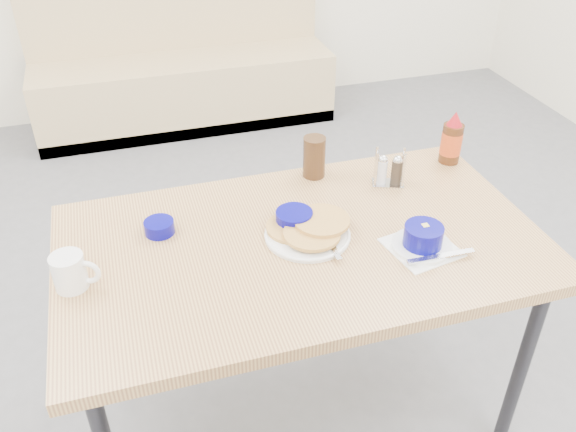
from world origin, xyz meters
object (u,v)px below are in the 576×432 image
object	(u,v)px
dining_table	(302,257)
syrup_bottle	(452,140)
creamer_bowl	(159,227)
butter_bowl	(294,219)
condiment_caddy	(389,172)
amber_tumbler	(314,157)
grits_setting	(423,239)
booth_bench	(182,69)
coffee_mug	(71,271)
pancake_plate	(308,231)

from	to	relation	value
dining_table	syrup_bottle	world-z (taller)	syrup_bottle
creamer_bowl	butter_bowl	xyz separation A→B (m)	(0.39, -0.08, 0.01)
condiment_caddy	syrup_bottle	world-z (taller)	syrup_bottle
syrup_bottle	dining_table	bearing A→B (deg)	-155.34
dining_table	amber_tumbler	world-z (taller)	amber_tumbler
grits_setting	syrup_bottle	distance (m)	0.54
booth_bench	dining_table	distance (m)	2.56
butter_bowl	amber_tumbler	world-z (taller)	amber_tumbler
coffee_mug	dining_table	bearing A→B (deg)	1.64
amber_tumbler	syrup_bottle	xyz separation A→B (m)	(0.49, -0.05, 0.01)
coffee_mug	syrup_bottle	size ratio (longest dim) A/B	0.66
dining_table	condiment_caddy	xyz separation A→B (m)	(0.37, 0.22, 0.11)
coffee_mug	booth_bench	bearing A→B (deg)	76.01
booth_bench	pancake_plate	distance (m)	2.56
pancake_plate	grits_setting	bearing A→B (deg)	-27.30
grits_setting	syrup_bottle	size ratio (longest dim) A/B	1.21
pancake_plate	condiment_caddy	xyz separation A→B (m)	(0.35, 0.20, 0.03)
pancake_plate	butter_bowl	distance (m)	0.07
dining_table	pancake_plate	bearing A→B (deg)	30.56
booth_bench	amber_tumbler	size ratio (longest dim) A/B	13.41
grits_setting	amber_tumbler	size ratio (longest dim) A/B	1.63
coffee_mug	creamer_bowl	world-z (taller)	coffee_mug
coffee_mug	butter_bowl	world-z (taller)	coffee_mug
grits_setting	condiment_caddy	distance (m)	0.36
pancake_plate	coffee_mug	distance (m)	0.66
grits_setting	amber_tumbler	world-z (taller)	amber_tumbler
dining_table	butter_bowl	world-z (taller)	butter_bowl
creamer_bowl	pancake_plate	bearing A→B (deg)	-19.11
booth_bench	dining_table	world-z (taller)	booth_bench
coffee_mug	amber_tumbler	xyz separation A→B (m)	(0.79, 0.36, 0.02)
syrup_bottle	butter_bowl	bearing A→B (deg)	-161.21
dining_table	condiment_caddy	size ratio (longest dim) A/B	11.19
condiment_caddy	syrup_bottle	size ratio (longest dim) A/B	0.66
dining_table	syrup_bottle	xyz separation A→B (m)	(0.64, 0.29, 0.14)
condiment_caddy	syrup_bottle	distance (m)	0.28
booth_bench	creamer_bowl	world-z (taller)	booth_bench
dining_table	grits_setting	distance (m)	0.36
dining_table	amber_tumbler	bearing A→B (deg)	65.82
booth_bench	pancake_plate	world-z (taller)	booth_bench
booth_bench	syrup_bottle	size ratio (longest dim) A/B	10.03
creamer_bowl	amber_tumbler	size ratio (longest dim) A/B	0.62
creamer_bowl	syrup_bottle	distance (m)	1.04
butter_bowl	amber_tumbler	size ratio (longest dim) A/B	0.79
grits_setting	butter_bowl	bearing A→B (deg)	146.15
condiment_caddy	syrup_bottle	bearing A→B (deg)	37.52
pancake_plate	syrup_bottle	xyz separation A→B (m)	(0.62, 0.28, 0.06)
condiment_caddy	butter_bowl	bearing A→B (deg)	-138.13
butter_bowl	dining_table	bearing A→B (deg)	-90.15
butter_bowl	condiment_caddy	bearing A→B (deg)	20.58
booth_bench	creamer_bowl	xyz separation A→B (m)	(-0.39, -2.38, 0.43)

